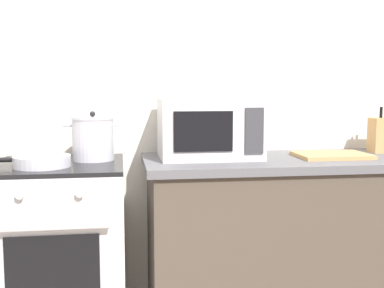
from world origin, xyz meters
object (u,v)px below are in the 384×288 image
stove (62,257)px  knife_block (382,135)px  frying_pan (40,161)px  cutting_board (332,155)px  microwave (209,128)px  stock_pot (93,138)px

stove → knife_block: size_ratio=3.53×
frying_pan → cutting_board: size_ratio=1.26×
stove → cutting_board: bearing=0.0°
stove → microwave: bearing=6.2°
stock_pot → cutting_board: stock_pot is taller
frying_pan → stove: bearing=56.0°
stove → frying_pan: 0.50m
frying_pan → microwave: size_ratio=0.91×
microwave → stock_pot: bearing=-179.5°
stove → cutting_board: (1.36, 0.00, 0.47)m
stock_pot → knife_block: knife_block is taller
stock_pot → frying_pan: (-0.22, -0.17, -0.08)m
microwave → cutting_board: size_ratio=1.39×
stove → stock_pot: stock_pot is taller
frying_pan → cutting_board: bearing=4.0°
stock_pot → cutting_board: bearing=-3.5°
stove → knife_block: 1.81m
stove → cutting_board: cutting_board is taller
stock_pot → knife_block: bearing=2.5°
cutting_board → knife_block: (0.35, 0.14, 0.09)m
cutting_board → stove: bearing=-180.0°
microwave → stove: bearing=-173.8°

